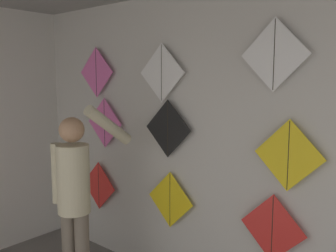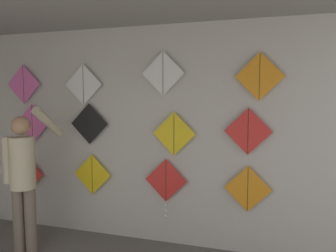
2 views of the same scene
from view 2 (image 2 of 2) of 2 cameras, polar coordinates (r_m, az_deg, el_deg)
name	(u,v)px [view 2 (image 2 of 2)]	position (r m, az deg, el deg)	size (l,w,h in m)	color
back_panel	(131,135)	(4.37, -6.42, -1.52)	(5.82, 0.06, 2.80)	beige
shopkeeper	(23,173)	(4.27, -23.87, -7.42)	(0.44, 0.68, 1.79)	#726656
kite_0	(27,174)	(5.27, -23.36, -7.66)	(0.55, 0.01, 0.55)	red
kite_1	(92,174)	(4.64, -13.05, -8.22)	(0.55, 0.01, 0.55)	yellow
kite_2	(166,183)	(4.23, -0.36, -9.96)	(0.55, 0.04, 0.76)	red
kite_3	(248,189)	(4.05, 13.71, -10.59)	(0.55, 0.01, 0.55)	orange
kite_4	(32,123)	(5.08, -22.56, 0.41)	(0.55, 0.01, 0.55)	pink
kite_5	(89,124)	(4.54, -13.57, 0.37)	(0.55, 0.01, 0.55)	black
kite_6	(174,134)	(4.08, 1.05, -1.37)	(0.55, 0.01, 0.55)	yellow
kite_7	(248,131)	(3.92, 13.76, -0.92)	(0.55, 0.01, 0.55)	red
kite_8	(24,84)	(5.14, -23.85, 6.64)	(0.55, 0.01, 0.55)	pink
kite_9	(83,85)	(4.57, -14.53, 7.01)	(0.55, 0.01, 0.55)	white
kite_10	(163,73)	(4.10, -0.87, 9.16)	(0.55, 0.01, 0.55)	white
kite_11	(260,76)	(3.90, 15.66, 8.30)	(0.55, 0.01, 0.55)	orange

